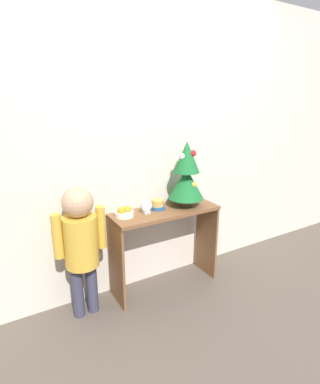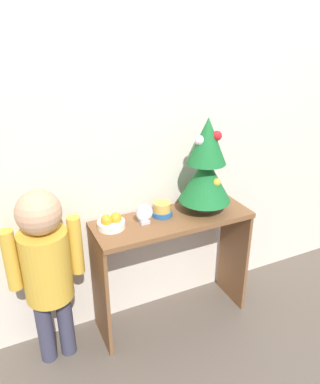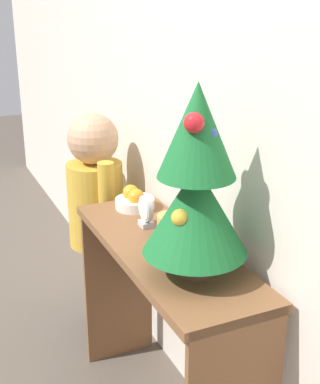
% 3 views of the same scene
% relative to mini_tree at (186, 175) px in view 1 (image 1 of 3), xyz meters
% --- Properties ---
extents(ground_plane, '(12.00, 12.00, 0.00)m').
position_rel_mini_tree_xyz_m(ground_plane, '(-0.21, -0.16, -1.01)').
color(ground_plane, brown).
extents(back_wall, '(7.00, 0.05, 2.50)m').
position_rel_mini_tree_xyz_m(back_wall, '(-0.21, 0.21, 0.24)').
color(back_wall, beige).
rests_on(back_wall, ground_plane).
extents(console_table, '(0.93, 0.32, 0.73)m').
position_rel_mini_tree_xyz_m(console_table, '(-0.21, -0.00, -0.47)').
color(console_table, brown).
rests_on(console_table, ground_plane).
extents(mini_tree, '(0.31, 0.31, 0.56)m').
position_rel_mini_tree_xyz_m(mini_tree, '(0.00, 0.00, 0.00)').
color(mini_tree, '#4C3828').
rests_on(mini_tree, console_table).
extents(fruit_bowl, '(0.15, 0.15, 0.09)m').
position_rel_mini_tree_xyz_m(fruit_bowl, '(-0.56, 0.04, -0.25)').
color(fruit_bowl, silver).
rests_on(fruit_bowl, console_table).
extents(singing_bowl, '(0.12, 0.12, 0.08)m').
position_rel_mini_tree_xyz_m(singing_bowl, '(-0.25, 0.05, -0.24)').
color(singing_bowl, '#235189').
rests_on(singing_bowl, console_table).
extents(desk_clock, '(0.10, 0.04, 0.12)m').
position_rel_mini_tree_xyz_m(desk_clock, '(-0.38, 0.01, -0.22)').
color(desk_clock, '#B2B2B7').
rests_on(desk_clock, console_table).
extents(child_figure, '(0.39, 0.25, 1.03)m').
position_rel_mini_tree_xyz_m(child_figure, '(-0.93, -0.00, -0.37)').
color(child_figure, '#38384C').
rests_on(child_figure, ground_plane).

